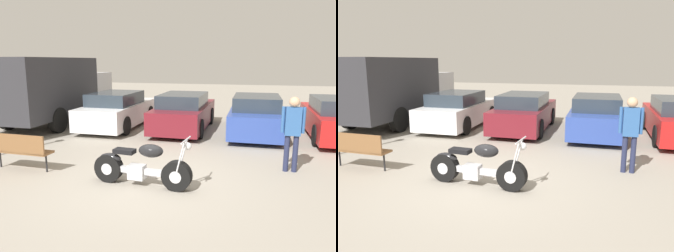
{
  "view_description": "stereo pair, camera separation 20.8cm",
  "coord_description": "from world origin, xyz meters",
  "views": [
    {
      "loc": [
        2.13,
        -6.31,
        2.53
      ],
      "look_at": [
        -0.0,
        1.86,
        0.85
      ],
      "focal_mm": 35.0,
      "sensor_mm": 36.0,
      "label": 1
    },
    {
      "loc": [
        2.34,
        -6.25,
        2.53
      ],
      "look_at": [
        -0.0,
        1.86,
        0.85
      ],
      "focal_mm": 35.0,
      "sensor_mm": 36.0,
      "label": 2
    }
  ],
  "objects": [
    {
      "name": "motorcycle",
      "position": [
        -0.03,
        -0.25,
        0.41
      ],
      "size": [
        2.13,
        0.63,
        1.06
      ],
      "color": "black",
      "rests_on": "ground_plane"
    },
    {
      "name": "parked_car_blue",
      "position": [
        2.25,
        5.44,
        0.65
      ],
      "size": [
        1.79,
        4.37,
        1.37
      ],
      "color": "#2D479E",
      "rests_on": "ground_plane"
    },
    {
      "name": "ground_plane",
      "position": [
        0.0,
        0.0,
        0.0
      ],
      "size": [
        60.0,
        60.0,
        0.0
      ],
      "primitive_type": "plane",
      "color": "gray"
    },
    {
      "name": "delivery_truck",
      "position": [
        -5.64,
        5.13,
        1.47
      ],
      "size": [
        2.37,
        6.25,
        2.65
      ],
      "color": "#2D2D33",
      "rests_on": "ground_plane"
    },
    {
      "name": "park_bench",
      "position": [
        -3.07,
        -0.07,
        0.54
      ],
      "size": [
        1.51,
        0.45,
        0.89
      ],
      "color": "brown",
      "rests_on": "ground_plane"
    },
    {
      "name": "parked_car_white",
      "position": [
        -2.91,
        5.35,
        0.65
      ],
      "size": [
        1.79,
        4.37,
        1.37
      ],
      "color": "white",
      "rests_on": "ground_plane"
    },
    {
      "name": "person_standing",
      "position": [
        3.04,
        1.47,
        1.04
      ],
      "size": [
        0.52,
        0.23,
        1.75
      ],
      "color": "#232847",
      "rests_on": "ground_plane"
    },
    {
      "name": "parked_car_maroon",
      "position": [
        -0.33,
        5.48,
        0.65
      ],
      "size": [
        1.79,
        4.37,
        1.37
      ],
      "color": "maroon",
      "rests_on": "ground_plane"
    }
  ]
}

